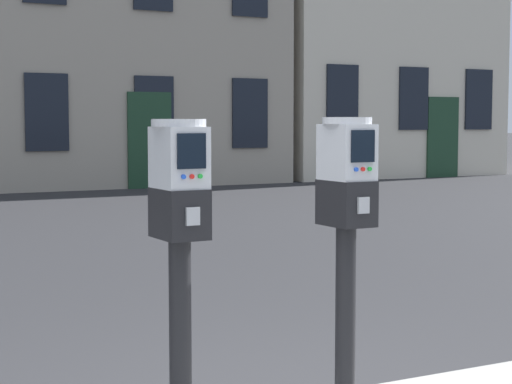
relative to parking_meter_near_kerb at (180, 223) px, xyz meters
name	(u,v)px	position (x,y,z in m)	size (l,w,h in m)	color
parking_meter_near_kerb	(180,223)	(0.00, 0.00, 0.00)	(0.22, 0.25, 1.33)	black
parking_meter_twin_adjacent	(346,212)	(0.79, 0.00, 0.01)	(0.22, 0.25, 1.34)	black
townhouse_grey_stucco	(103,0)	(5.50, 18.15, 3.45)	(7.06, 7.11, 9.00)	#9E9384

